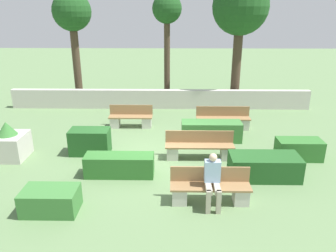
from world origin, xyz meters
name	(u,v)px	position (x,y,z in m)	size (l,w,h in m)	color
ground_plane	(153,157)	(0.00, 0.00, 0.00)	(60.00, 60.00, 0.00)	#607F51
perimeter_wall	(160,99)	(0.00, 5.50, 0.45)	(14.11, 0.30, 0.90)	beige
bench_front	(210,190)	(1.56, -2.53, 0.34)	(1.97, 0.49, 0.86)	#937047
bench_left_side	(131,119)	(-1.07, 2.87, 0.33)	(1.74, 0.49, 0.86)	#937047
bench_right_side	(223,120)	(2.61, 2.74, 0.34)	(2.12, 0.49, 0.86)	#937047
bench_back	(200,148)	(1.48, -0.02, 0.35)	(2.18, 0.48, 0.86)	#937047
person_seated_man	(213,178)	(1.59, -2.67, 0.73)	(0.38, 0.63, 1.33)	#B2A893
hedge_block_near_left	(90,141)	(-2.09, 0.30, 0.42)	(1.28, 0.71, 0.83)	#235623
hedge_block_near_right	(51,200)	(-2.24, -2.99, 0.29)	(1.29, 0.77, 0.57)	#3D7A38
hedge_block_mid_left	(120,165)	(-0.89, -1.19, 0.31)	(1.95, 0.61, 0.63)	#33702D
hedge_block_mid_right	(211,131)	(2.02, 1.50, 0.35)	(2.14, 0.72, 0.70)	#3D7A38
hedge_block_far_left	(264,167)	(3.21, -1.25, 0.33)	(1.94, 0.89, 0.67)	#235623
hedge_block_far_right	(299,149)	(4.64, 0.00, 0.32)	(1.39, 0.68, 0.64)	#33702D
planter_corner_left	(9,143)	(-4.59, -0.08, 0.49)	(1.05, 1.05, 1.21)	beige
tree_leftmost	(72,16)	(-4.24, 6.86, 4.19)	(1.85, 1.85, 5.31)	#473828
tree_center_left	(167,15)	(0.32, 6.60, 4.23)	(1.38, 1.38, 5.20)	#473828
tree_center_right	(240,9)	(3.66, 6.25, 4.49)	(2.57, 2.57, 5.88)	#473828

